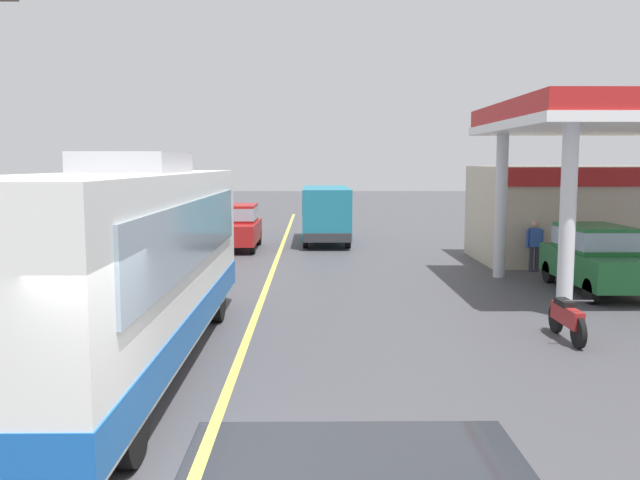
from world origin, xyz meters
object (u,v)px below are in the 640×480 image
Objects in this scene: car_at_pump at (595,255)px; pedestrian_near_pump at (535,243)px; coach_bus_main at (123,268)px; motorcycle_parked_forecourt at (567,318)px; car_trailing_behind_bus at (237,224)px; minibus_opposing_lane at (326,209)px.

car_at_pump is 3.45m from pedestrian_near_pump.
coach_bus_main is at bearing -135.91° from pedestrian_near_pump.
pedestrian_near_pump reaches higher than motorcycle_parked_forecourt.
car_at_pump is at bearing 62.13° from motorcycle_parked_forecourt.
motorcycle_parked_forecourt is 0.43× the size of car_trailing_behind_bus.
coach_bus_main reaches higher than car_trailing_behind_bus.
coach_bus_main reaches higher than minibus_opposing_lane.
coach_bus_main is at bearing -90.55° from car_trailing_behind_bus.
car_at_pump is at bearing -58.57° from minibus_opposing_lane.
motorcycle_parked_forecourt is 8.74m from pedestrian_near_pump.
coach_bus_main is 16.08m from car_trailing_behind_bus.
coach_bus_main is 14.52m from pedestrian_near_pump.
motorcycle_parked_forecourt is 16.57m from car_trailing_behind_bus.
car_at_pump is 5.74m from motorcycle_parked_forecourt.
car_trailing_behind_bus is (0.15, 16.06, -0.71)m from coach_bus_main.
coach_bus_main reaches higher than motorcycle_parked_forecourt.
minibus_opposing_lane is at bearing 104.94° from motorcycle_parked_forecourt.
car_at_pump reaches higher than pedestrian_near_pump.
motorcycle_parked_forecourt is at bearing -75.06° from minibus_opposing_lane.
minibus_opposing_lane reaches higher than car_at_pump.
car_trailing_behind_bus is (-3.67, -2.28, -0.46)m from minibus_opposing_lane.
minibus_opposing_lane is 17.32m from motorcycle_parked_forecourt.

